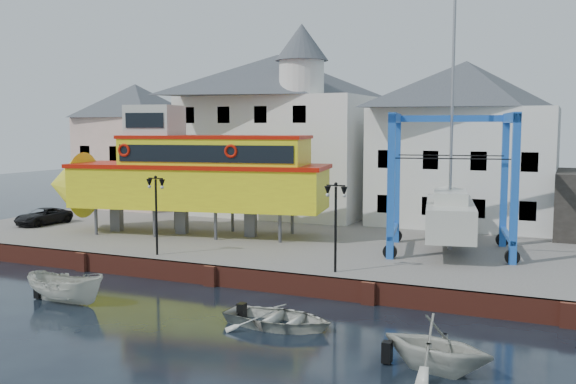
% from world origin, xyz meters
% --- Properties ---
extents(ground, '(140.00, 140.00, 0.00)m').
position_xyz_m(ground, '(0.00, 0.00, 0.00)').
color(ground, black).
rests_on(ground, ground).
extents(hardstanding, '(44.00, 22.00, 1.00)m').
position_xyz_m(hardstanding, '(0.00, 11.00, 0.50)').
color(hardstanding, '#625C55').
rests_on(hardstanding, ground).
extents(quay_wall, '(44.00, 0.47, 1.00)m').
position_xyz_m(quay_wall, '(-0.00, 0.10, 0.50)').
color(quay_wall, maroon).
rests_on(quay_wall, ground).
extents(building_pink, '(8.00, 7.00, 10.30)m').
position_xyz_m(building_pink, '(-18.00, 18.00, 6.15)').
color(building_pink, beige).
rests_on(building_pink, hardstanding).
extents(building_white_main, '(14.00, 8.30, 14.00)m').
position_xyz_m(building_white_main, '(-4.87, 18.39, 7.34)').
color(building_white_main, silver).
rests_on(building_white_main, hardstanding).
extents(building_white_right, '(12.00, 8.00, 11.20)m').
position_xyz_m(building_white_right, '(9.00, 19.00, 6.60)').
color(building_white_right, silver).
rests_on(building_white_right, hardstanding).
extents(lamp_post_left, '(1.12, 0.32, 4.20)m').
position_xyz_m(lamp_post_left, '(-4.00, 1.20, 4.17)').
color(lamp_post_left, black).
rests_on(lamp_post_left, hardstanding).
extents(lamp_post_right, '(1.12, 0.32, 4.20)m').
position_xyz_m(lamp_post_right, '(6.00, 1.20, 4.17)').
color(lamp_post_right, black).
rests_on(lamp_post_right, hardstanding).
extents(tour_boat, '(19.02, 7.71, 8.07)m').
position_xyz_m(tour_boat, '(-6.49, 7.43, 4.81)').
color(tour_boat, '#59595E').
rests_on(tour_boat, hardstanding).
extents(travel_lift, '(7.56, 9.78, 14.34)m').
position_xyz_m(travel_lift, '(9.82, 9.01, 3.39)').
color(travel_lift, '#225EB2').
rests_on(travel_lift, hardstanding).
extents(van, '(2.18, 4.19, 1.13)m').
position_xyz_m(van, '(-17.47, 6.74, 1.56)').
color(van, black).
rests_on(van, hardstanding).
extents(motorboat_a, '(4.07, 1.55, 1.57)m').
position_xyz_m(motorboat_a, '(-4.25, -5.24, 0.00)').
color(motorboat_a, beige).
rests_on(motorboat_a, ground).
extents(motorboat_b, '(4.48, 3.27, 0.91)m').
position_xyz_m(motorboat_b, '(5.72, -4.50, 0.00)').
color(motorboat_b, beige).
rests_on(motorboat_b, ground).
extents(motorboat_c, '(4.30, 3.93, 1.93)m').
position_xyz_m(motorboat_c, '(12.22, -6.59, 0.00)').
color(motorboat_c, beige).
rests_on(motorboat_c, ground).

